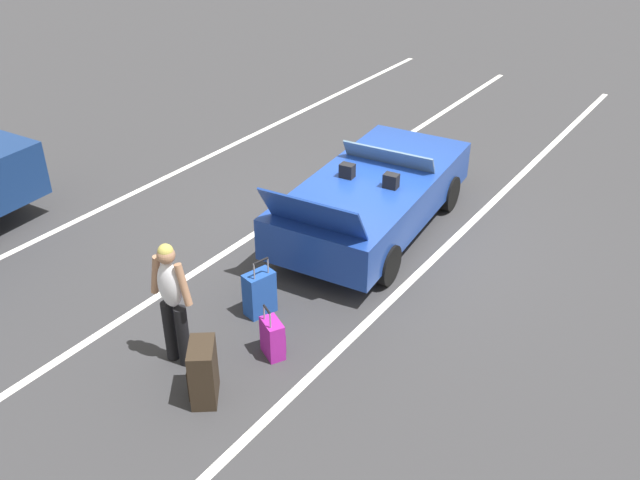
{
  "coord_description": "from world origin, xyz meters",
  "views": [
    {
      "loc": [
        -8.42,
        -4.87,
        5.57
      ],
      "look_at": [
        -1.79,
        -0.22,
        0.75
      ],
      "focal_mm": 38.69,
      "sensor_mm": 36.0,
      "label": 1
    }
  ],
  "objects_px": {
    "suitcase_large_black": "(203,372)",
    "suitcase_medium_bright": "(259,293)",
    "convertible_car": "(379,192)",
    "suitcase_small_carryon": "(273,338)",
    "traveler_person": "(172,298)"
  },
  "relations": [
    {
      "from": "suitcase_large_black",
      "to": "suitcase_medium_bright",
      "type": "distance_m",
      "value": 1.69
    },
    {
      "from": "suitcase_medium_bright",
      "to": "traveler_person",
      "type": "bearing_deg",
      "value": 96.46
    },
    {
      "from": "suitcase_large_black",
      "to": "traveler_person",
      "type": "bearing_deg",
      "value": -60.58
    },
    {
      "from": "suitcase_large_black",
      "to": "suitcase_small_carryon",
      "type": "distance_m",
      "value": 1.05
    },
    {
      "from": "convertible_car",
      "to": "suitcase_large_black",
      "type": "relative_size",
      "value": 5.89
    },
    {
      "from": "convertible_car",
      "to": "suitcase_small_carryon",
      "type": "height_order",
      "value": "convertible_car"
    },
    {
      "from": "convertible_car",
      "to": "suitcase_large_black",
      "type": "height_order",
      "value": "convertible_car"
    },
    {
      "from": "suitcase_large_black",
      "to": "traveler_person",
      "type": "relative_size",
      "value": 0.45
    },
    {
      "from": "suitcase_large_black",
      "to": "suitcase_small_carryon",
      "type": "height_order",
      "value": "suitcase_large_black"
    },
    {
      "from": "suitcase_medium_bright",
      "to": "suitcase_small_carryon",
      "type": "height_order",
      "value": "suitcase_medium_bright"
    },
    {
      "from": "convertible_car",
      "to": "suitcase_small_carryon",
      "type": "distance_m",
      "value": 3.62
    },
    {
      "from": "suitcase_large_black",
      "to": "traveler_person",
      "type": "height_order",
      "value": "traveler_person"
    },
    {
      "from": "convertible_car",
      "to": "suitcase_medium_bright",
      "type": "xyz_separation_m",
      "value": [
        -2.96,
        0.05,
        -0.28
      ]
    },
    {
      "from": "convertible_car",
      "to": "suitcase_medium_bright",
      "type": "bearing_deg",
      "value": 173.03
    },
    {
      "from": "suitcase_large_black",
      "to": "suitcase_medium_bright",
      "type": "height_order",
      "value": "suitcase_medium_bright"
    }
  ]
}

